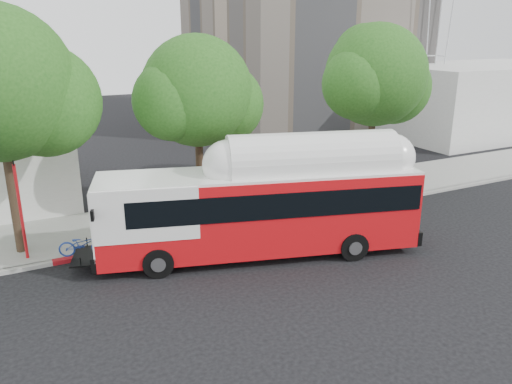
# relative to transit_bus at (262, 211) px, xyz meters

# --- Properties ---
(ground) EXTENTS (120.00, 120.00, 0.00)m
(ground) POSITION_rel_transit_bus_xyz_m (0.27, -1.07, -1.86)
(ground) COLOR black
(ground) RESTS_ON ground
(sidewalk) EXTENTS (60.00, 5.00, 0.15)m
(sidewalk) POSITION_rel_transit_bus_xyz_m (0.27, 5.43, -1.78)
(sidewalk) COLOR gray
(sidewalk) RESTS_ON ground
(curb_strip) EXTENTS (60.00, 0.30, 0.15)m
(curb_strip) POSITION_rel_transit_bus_xyz_m (0.27, 2.83, -1.78)
(curb_strip) COLOR gray
(curb_strip) RESTS_ON ground
(red_curb_segment) EXTENTS (10.00, 0.32, 0.16)m
(red_curb_segment) POSITION_rel_transit_bus_xyz_m (-2.73, 2.83, -1.78)
(red_curb_segment) COLOR maroon
(red_curb_segment) RESTS_ON ground
(street_tree_left) EXTENTS (6.67, 5.80, 9.74)m
(street_tree_left) POSITION_rel_transit_bus_xyz_m (-8.26, 4.48, 4.75)
(street_tree_left) COLOR #2D2116
(street_tree_left) RESTS_ON ground
(street_tree_mid) EXTENTS (5.75, 5.00, 8.62)m
(street_tree_mid) POSITION_rel_transit_bus_xyz_m (-0.32, 4.98, 4.05)
(street_tree_mid) COLOR #2D2116
(street_tree_mid) RESTS_ON ground
(street_tree_right) EXTENTS (6.21, 5.40, 9.18)m
(street_tree_right) POSITION_rel_transit_bus_xyz_m (9.71, 4.78, 4.40)
(street_tree_right) COLOR #2D2116
(street_tree_right) RESTS_ON ground
(horizon_block) EXTENTS (20.00, 12.00, 6.00)m
(horizon_block) POSITION_rel_transit_bus_xyz_m (30.27, 14.93, 1.14)
(horizon_block) COLOR silver
(horizon_block) RESTS_ON ground
(transit_bus) EXTENTS (13.56, 6.01, 3.97)m
(transit_bus) POSITION_rel_transit_bus_xyz_m (0.00, 0.00, 0.00)
(transit_bus) COLOR red
(transit_bus) RESTS_ON ground
(signal_pole) EXTENTS (0.12, 0.40, 4.18)m
(signal_pole) POSITION_rel_transit_bus_xyz_m (-8.55, 3.58, 0.29)
(signal_pole) COLOR red
(signal_pole) RESTS_ON ground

